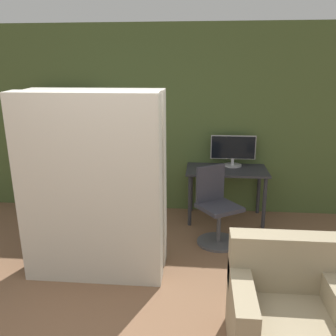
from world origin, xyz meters
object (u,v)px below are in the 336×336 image
Objects in this scene: monitor at (233,150)px; office_chair at (216,212)px; armchair at (287,314)px; mattress_far at (101,180)px; mattress_near at (90,192)px; bookshelf at (63,154)px.

office_chair is at bearing -104.51° from monitor.
mattress_far is at bearing 144.50° from armchair.
monitor is 2.84m from armchair.
mattress_far is at bearing -154.48° from office_chair.
mattress_near is at bearing -127.74° from monitor.
mattress_far reaches higher than bookshelf.
bookshelf is 0.93× the size of mattress_near.
mattress_near is (-1.25, -1.00, 0.56)m from office_chair.
mattress_near is (-1.49, -1.93, -0.02)m from monitor.
office_chair is 2.51m from bookshelf.
monitor is 2.51m from bookshelf.
monitor is 0.33× the size of mattress_near.
monitor is 1.13m from office_chair.
armchair is (1.72, -1.23, -0.63)m from mattress_far.
bookshelf reaches higher than armchair.
mattress_near is 1.00× the size of mattress_far.
armchair is at bearing -45.68° from bookshelf.
mattress_near is at bearing 154.28° from armchair.
monitor is at bearing 75.49° from office_chair.
monitor is at bearing 94.68° from armchair.
mattress_near is 2.23× the size of armchair.
bookshelf is at bearing 117.22° from mattress_near.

